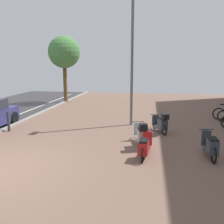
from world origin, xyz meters
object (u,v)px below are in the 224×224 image
at_px(lamp_post, 132,52).
at_px(scooter_near, 210,146).
at_px(scooter_extra, 161,123).
at_px(street_tree, 64,53).
at_px(scooter_mid, 141,134).
at_px(bollard_far, 8,122).
at_px(scooter_far, 145,147).

bearing_deg(lamp_post, scooter_near, -54.09).
bearing_deg(scooter_extra, street_tree, 132.35).
bearing_deg(scooter_mid, lamp_post, 100.88).
bearing_deg(bollard_far, street_tree, 92.08).
xyz_separation_m(scooter_far, street_tree, (-6.72, 11.25, 3.59)).
bearing_deg(lamp_post, scooter_extra, -40.89).
distance_m(scooter_mid, bollard_far, 6.32).
xyz_separation_m(scooter_extra, lamp_post, (-1.47, 1.27, 3.22)).
xyz_separation_m(scooter_far, scooter_extra, (0.66, 3.15, 0.06)).
distance_m(lamp_post, bollard_far, 6.77).
height_order(scooter_mid, scooter_extra, scooter_mid).
relative_size(scooter_far, bollard_far, 1.85).
height_order(scooter_extra, lamp_post, lamp_post).
distance_m(scooter_near, lamp_post, 6.05).
relative_size(scooter_extra, lamp_post, 0.23).
relative_size(scooter_mid, lamp_post, 0.26).
bearing_deg(bollard_far, lamp_post, 20.62).
height_order(scooter_far, bollard_far, bollard_far).
bearing_deg(scooter_near, scooter_extra, 118.00).
bearing_deg(scooter_extra, scooter_far, -101.89).
relative_size(scooter_near, lamp_post, 0.26).
distance_m(scooter_extra, street_tree, 11.51).
distance_m(lamp_post, street_tree, 9.03).
xyz_separation_m(scooter_near, scooter_far, (-2.18, -0.29, -0.03)).
relative_size(scooter_far, scooter_extra, 1.10).
bearing_deg(scooter_extra, scooter_mid, -112.90).
bearing_deg(lamp_post, scooter_far, -79.62).
distance_m(scooter_far, lamp_post, 5.57).
relative_size(lamp_post, bollard_far, 7.20).
xyz_separation_m(scooter_mid, scooter_far, (0.18, -1.15, -0.08)).
xyz_separation_m(scooter_far, bollard_far, (-6.40, 2.32, 0.08)).
bearing_deg(street_tree, scooter_mid, -57.07).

